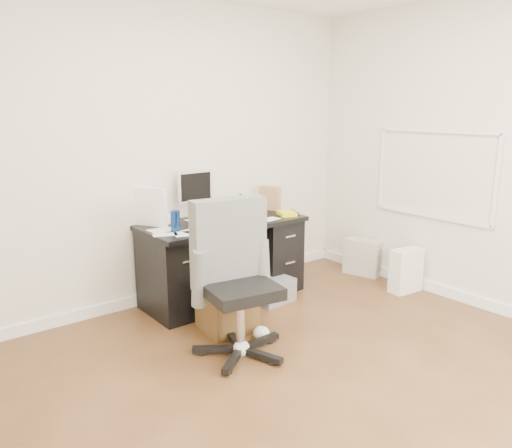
{
  "coord_description": "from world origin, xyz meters",
  "views": [
    {
      "loc": [
        -2.21,
        -2.03,
        1.77
      ],
      "look_at": [
        0.33,
        1.2,
        0.8
      ],
      "focal_mm": 35.0,
      "sensor_mm": 36.0,
      "label": 1
    }
  ],
  "objects_px": {
    "desk": "(223,258)",
    "pc_tower": "(362,257)",
    "office_chair": "(240,281)",
    "keyboard": "(217,224)",
    "wicker_basket": "(227,306)",
    "lcd_monitor": "(195,194)"
  },
  "relations": [
    {
      "from": "office_chair",
      "to": "pc_tower",
      "type": "bearing_deg",
      "value": 26.4
    },
    {
      "from": "keyboard",
      "to": "wicker_basket",
      "type": "relative_size",
      "value": 1.02
    },
    {
      "from": "desk",
      "to": "keyboard",
      "type": "relative_size",
      "value": 3.76
    },
    {
      "from": "office_chair",
      "to": "lcd_monitor",
      "type": "bearing_deg",
      "value": 81.96
    },
    {
      "from": "office_chair",
      "to": "pc_tower",
      "type": "height_order",
      "value": "office_chair"
    },
    {
      "from": "keyboard",
      "to": "office_chair",
      "type": "relative_size",
      "value": 0.35
    },
    {
      "from": "keyboard",
      "to": "wicker_basket",
      "type": "distance_m",
      "value": 0.76
    },
    {
      "from": "lcd_monitor",
      "to": "wicker_basket",
      "type": "xyz_separation_m",
      "value": [
        -0.23,
        -0.82,
        -0.78
      ]
    },
    {
      "from": "pc_tower",
      "to": "office_chair",
      "type": "bearing_deg",
      "value": -179.9
    },
    {
      "from": "lcd_monitor",
      "to": "pc_tower",
      "type": "bearing_deg",
      "value": -21.33
    },
    {
      "from": "keyboard",
      "to": "office_chair",
      "type": "bearing_deg",
      "value": -114.73
    },
    {
      "from": "keyboard",
      "to": "wicker_basket",
      "type": "xyz_separation_m",
      "value": [
        -0.22,
        -0.45,
        -0.57
      ]
    },
    {
      "from": "office_chair",
      "to": "wicker_basket",
      "type": "relative_size",
      "value": 2.9
    },
    {
      "from": "wicker_basket",
      "to": "pc_tower",
      "type": "bearing_deg",
      "value": 6.45
    },
    {
      "from": "pc_tower",
      "to": "desk",
      "type": "bearing_deg",
      "value": 150.69
    },
    {
      "from": "pc_tower",
      "to": "keyboard",
      "type": "bearing_deg",
      "value": 155.61
    },
    {
      "from": "wicker_basket",
      "to": "keyboard",
      "type": "bearing_deg",
      "value": 64.5
    },
    {
      "from": "office_chair",
      "to": "pc_tower",
      "type": "distance_m",
      "value": 2.22
    },
    {
      "from": "pc_tower",
      "to": "wicker_basket",
      "type": "relative_size",
      "value": 0.98
    },
    {
      "from": "desk",
      "to": "pc_tower",
      "type": "distance_m",
      "value": 1.62
    },
    {
      "from": "desk",
      "to": "office_chair",
      "type": "height_order",
      "value": "office_chair"
    },
    {
      "from": "office_chair",
      "to": "keyboard",
      "type": "bearing_deg",
      "value": 75.78
    }
  ]
}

